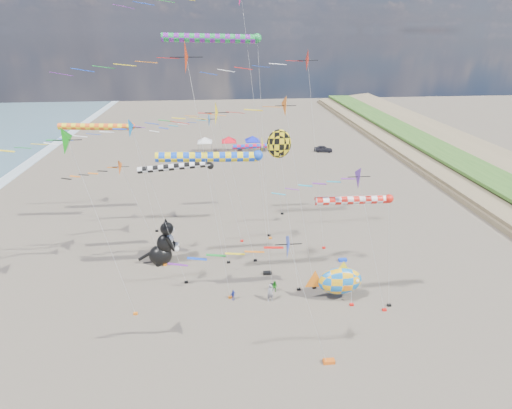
{
  "coord_description": "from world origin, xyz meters",
  "views": [
    {
      "loc": [
        -3.18,
        -22.34,
        23.64
      ],
      "look_at": [
        0.13,
        12.0,
        8.57
      ],
      "focal_mm": 28.0,
      "sensor_mm": 36.0,
      "label": 1
    }
  ],
  "objects_px": {
    "cat_inflatable": "(162,242)",
    "parked_car": "(323,149)",
    "person_adult": "(271,293)",
    "child_green": "(275,287)",
    "fish_inflatable": "(339,281)",
    "child_blue": "(233,295)"
  },
  "relations": [
    {
      "from": "person_adult",
      "to": "parked_car",
      "type": "height_order",
      "value": "person_adult"
    },
    {
      "from": "child_green",
      "to": "parked_car",
      "type": "distance_m",
      "value": 51.0
    },
    {
      "from": "child_blue",
      "to": "person_adult",
      "type": "bearing_deg",
      "value": -45.38
    },
    {
      "from": "child_blue",
      "to": "parked_car",
      "type": "xyz_separation_m",
      "value": [
        21.21,
        48.94,
        0.11
      ]
    },
    {
      "from": "cat_inflatable",
      "to": "child_blue",
      "type": "distance_m",
      "value": 10.68
    },
    {
      "from": "fish_inflatable",
      "to": "child_blue",
      "type": "bearing_deg",
      "value": 174.56
    },
    {
      "from": "person_adult",
      "to": "child_blue",
      "type": "distance_m",
      "value": 3.58
    },
    {
      "from": "person_adult",
      "to": "cat_inflatable",
      "type": "bearing_deg",
      "value": 132.04
    },
    {
      "from": "fish_inflatable",
      "to": "child_blue",
      "type": "relative_size",
      "value": 5.04
    },
    {
      "from": "fish_inflatable",
      "to": "child_green",
      "type": "height_order",
      "value": "fish_inflatable"
    },
    {
      "from": "person_adult",
      "to": "child_green",
      "type": "relative_size",
      "value": 1.57
    },
    {
      "from": "cat_inflatable",
      "to": "parked_car",
      "type": "height_order",
      "value": "cat_inflatable"
    },
    {
      "from": "child_green",
      "to": "child_blue",
      "type": "distance_m",
      "value": 4.22
    },
    {
      "from": "cat_inflatable",
      "to": "parked_car",
      "type": "xyz_separation_m",
      "value": [
        28.59,
        41.5,
        -1.94
      ]
    },
    {
      "from": "parked_car",
      "to": "person_adult",
      "type": "bearing_deg",
      "value": 173.31
    },
    {
      "from": "person_adult",
      "to": "child_green",
      "type": "height_order",
      "value": "person_adult"
    },
    {
      "from": "child_green",
      "to": "parked_car",
      "type": "relative_size",
      "value": 0.31
    },
    {
      "from": "child_green",
      "to": "parked_car",
      "type": "xyz_separation_m",
      "value": [
        17.09,
        48.06,
        0.06
      ]
    },
    {
      "from": "cat_inflatable",
      "to": "fish_inflatable",
      "type": "distance_m",
      "value": 19.27
    },
    {
      "from": "child_blue",
      "to": "child_green",
      "type": "bearing_deg",
      "value": -24.53
    },
    {
      "from": "person_adult",
      "to": "parked_car",
      "type": "relative_size",
      "value": 0.48
    },
    {
      "from": "fish_inflatable",
      "to": "parked_car",
      "type": "relative_size",
      "value": 1.44
    }
  ]
}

